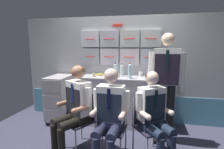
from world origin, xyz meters
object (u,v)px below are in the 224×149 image
(sparkling_bottle_green, at_px, (122,70))
(crew_member_left, at_px, (74,105))
(folding_chair_left, at_px, (83,114))
(folding_chair_by_counter, at_px, (147,120))
(folding_chair_right, at_px, (112,120))
(snack_banana, at_px, (100,74))
(crew_member_standing, at_px, (166,78))
(crew_member_by_counter, at_px, (155,113))
(service_trolley, at_px, (60,97))
(paper_cup_tan, at_px, (94,75))
(crew_member_right, at_px, (109,112))

(sparkling_bottle_green, bearing_deg, crew_member_left, -116.24)
(folding_chair_left, xyz_separation_m, sparkling_bottle_green, (0.45, 0.95, 0.57))
(crew_member_left, distance_m, folding_chair_by_counter, 1.08)
(crew_member_left, height_order, folding_chair_right, crew_member_left)
(snack_banana, bearing_deg, crew_member_standing, -24.31)
(folding_chair_left, height_order, crew_member_by_counter, crew_member_by_counter)
(crew_member_standing, distance_m, sparkling_bottle_green, 0.96)
(snack_banana, bearing_deg, service_trolley, -168.05)
(paper_cup_tan, relative_size, snack_banana, 0.38)
(snack_banana, bearing_deg, folding_chair_by_counter, -44.14)
(sparkling_bottle_green, relative_size, paper_cup_tan, 3.91)
(crew_member_standing, distance_m, paper_cup_tan, 1.38)
(service_trolley, bearing_deg, sparkling_bottle_green, 7.71)
(service_trolley, height_order, paper_cup_tan, paper_cup_tan)
(crew_member_by_counter, bearing_deg, sparkling_bottle_green, 119.83)
(sparkling_bottle_green, bearing_deg, folding_chair_by_counter, -60.96)
(folding_chair_by_counter, distance_m, snack_banana, 1.44)
(crew_member_left, bearing_deg, folding_chair_right, 1.68)
(snack_banana, bearing_deg, crew_member_right, -68.68)
(crew_member_right, height_order, paper_cup_tan, crew_member_right)
(crew_member_left, bearing_deg, crew_member_standing, 21.64)
(service_trolley, height_order, crew_member_left, crew_member_left)
(crew_member_right, distance_m, crew_member_by_counter, 0.61)
(service_trolley, relative_size, folding_chair_by_counter, 1.14)
(folding_chair_right, xyz_separation_m, crew_member_right, (-0.01, -0.16, 0.19))
(folding_chair_left, height_order, crew_member_right, crew_member_right)
(folding_chair_left, relative_size, folding_chair_by_counter, 1.00)
(folding_chair_left, distance_m, sparkling_bottle_green, 1.19)
(folding_chair_by_counter, height_order, crew_member_standing, crew_member_standing)
(paper_cup_tan, bearing_deg, folding_chair_left, -84.20)
(crew_member_by_counter, bearing_deg, paper_cup_tan, 141.14)
(folding_chair_right, relative_size, sparkling_bottle_green, 3.30)
(service_trolley, xyz_separation_m, sparkling_bottle_green, (1.27, 0.17, 0.58))
(service_trolley, relative_size, folding_chair_right, 1.14)
(crew_member_left, bearing_deg, snack_banana, 85.61)
(service_trolley, relative_size, folding_chair_left, 1.14)
(folding_chair_left, distance_m, crew_member_standing, 1.41)
(crew_member_standing, bearing_deg, crew_member_left, -158.36)
(crew_member_by_counter, distance_m, sparkling_bottle_green, 1.31)
(crew_member_standing, xyz_separation_m, sparkling_bottle_green, (-0.79, 0.56, 0.02))
(folding_chair_right, distance_m, paper_cup_tan, 1.18)
(folding_chair_right, bearing_deg, crew_member_by_counter, -1.08)
(folding_chair_by_counter, relative_size, snack_banana, 4.84)
(crew_member_left, distance_m, crew_member_right, 0.58)
(folding_chair_by_counter, bearing_deg, folding_chair_right, -166.01)
(folding_chair_right, relative_size, crew_member_right, 0.66)
(crew_member_left, bearing_deg, folding_chair_left, 58.35)
(crew_member_by_counter, bearing_deg, snack_banana, 134.72)
(folding_chair_left, relative_size, crew_member_standing, 0.47)
(crew_member_by_counter, xyz_separation_m, sparkling_bottle_green, (-0.62, 1.07, 0.41))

